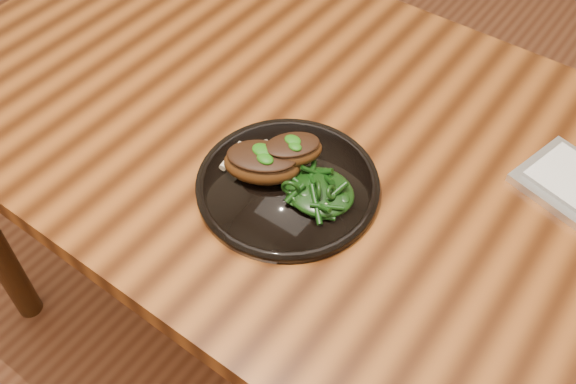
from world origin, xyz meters
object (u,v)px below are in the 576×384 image
object	(u,v)px
plate	(288,185)
lamb_chop_front	(262,162)
desk	(363,191)
greens_heap	(320,189)

from	to	relation	value
plate	lamb_chop_front	world-z (taller)	lamb_chop_front
plate	lamb_chop_front	distance (m)	0.05
desk	greens_heap	xyz separation A→B (m)	(-0.01, -0.12, 0.12)
plate	lamb_chop_front	bearing A→B (deg)	-166.08
plate	greens_heap	bearing A→B (deg)	5.19
greens_heap	plate	bearing A→B (deg)	-174.81
desk	plate	distance (m)	0.17
plate	greens_heap	world-z (taller)	greens_heap
desk	lamb_chop_front	size ratio (longest dim) A/B	11.82
plate	greens_heap	size ratio (longest dim) A/B	2.63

